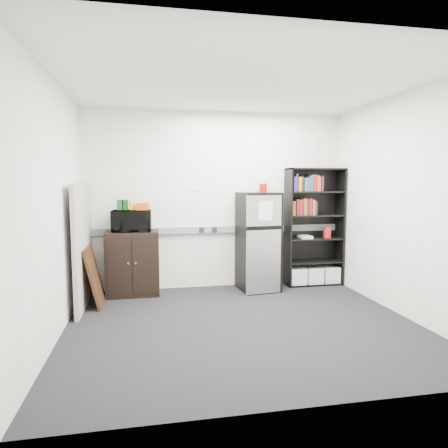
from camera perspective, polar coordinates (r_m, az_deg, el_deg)
The scene contains 18 objects.
floor at distance 4.75m, azimuth 2.71°, elevation -14.13°, with size 4.00×4.00×0.00m, color black.
wall_back at distance 6.18m, azimuth -1.02°, elevation 3.38°, with size 4.00×0.02×2.70m, color silver.
wall_right at distance 5.31m, azimuth 24.31°, elevation 2.40°, with size 0.02×3.50×2.70m, color silver.
wall_left at distance 4.45m, azimuth -23.13°, elevation 1.84°, with size 0.02×3.50×2.70m, color silver.
ceiling at distance 4.58m, azimuth 2.89°, elevation 19.43°, with size 4.00×3.50×0.02m, color white.
electrical_raceway at distance 6.19m, azimuth -0.96°, elevation -0.80°, with size 3.92×0.05×0.10m, color gray.
wall_note at distance 6.12m, azimuth -4.26°, elevation 5.21°, with size 0.14×0.00×0.10m, color white.
bookshelf at distance 6.48m, azimuth 12.72°, elevation -0.53°, with size 0.90×0.34×1.85m.
cubicle_partition at distance 5.54m, azimuth -19.53°, elevation -2.88°, with size 0.06×1.30×1.62m.
cabinet at distance 5.96m, azimuth -12.91°, elevation -5.45°, with size 0.75×0.50×0.93m.
microwave at distance 5.85m, azimuth -13.06°, elevation 0.46°, with size 0.55×0.37×0.30m, color black.
snack_box_a at distance 5.88m, azimuth -14.66°, elevation 2.66°, with size 0.07×0.05×0.15m, color #195A28.
snack_box_b at distance 5.87m, azimuth -13.90°, elevation 2.67°, with size 0.07×0.05×0.15m, color #0B340C.
snack_box_c at distance 5.87m, azimuth -12.95°, elevation 2.64°, with size 0.07×0.05×0.14m, color gold.
snack_bag at distance 5.82m, azimuth -11.58°, elevation 2.45°, with size 0.18×0.10×0.10m, color #C95114.
refrigerator at distance 6.05m, azimuth 4.94°, elevation -2.52°, with size 0.62×0.64×1.48m.
coffee_can at distance 6.13m, azimuth 5.60°, elevation 5.31°, with size 0.12×0.12×0.16m.
framed_poster at distance 5.61m, azimuth -18.02°, elevation -7.04°, with size 0.21×0.62×0.78m.
Camera 1 is at (-1.05, -4.33, 1.64)m, focal length 32.00 mm.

